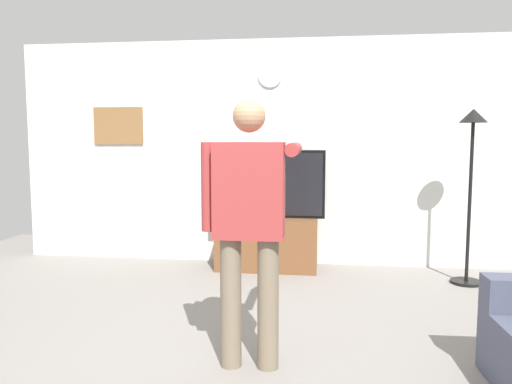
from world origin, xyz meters
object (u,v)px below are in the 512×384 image
Objects in this scene: framed_picture at (119,126)px; television at (268,184)px; floor_lamp at (472,160)px; person_standing_nearer_lamp at (250,217)px; tv_stand at (267,243)px; wall_clock at (270,75)px.

television is at bearing -7.44° from framed_picture.
floor_lamp reaches higher than person_standing_nearer_lamp.
framed_picture is at bearing 171.01° from floor_lamp.
tv_stand is 0.70m from television.
person_standing_nearer_lamp is at bearing -86.77° from wall_clock.
framed_picture is (-1.90, 0.00, -0.59)m from wall_clock.
tv_stand is at bearing 170.86° from floor_lamp.
wall_clock is 3.11m from person_standing_nearer_lamp.
television is 1.30m from wall_clock.
floor_lamp is (4.05, -0.64, -0.38)m from framed_picture.
floor_lamp is (2.15, -0.64, -0.96)m from wall_clock.
television is 2.21m from floor_lamp.
framed_picture is (-1.90, 0.30, 1.38)m from tv_stand.
television is 0.73× the size of floor_lamp.
television is 2.10× the size of framed_picture.
framed_picture is 4.12m from floor_lamp.
wall_clock is (0.00, 0.29, 1.97)m from tv_stand.
person_standing_nearer_lamp is (0.16, -2.55, 0.71)m from tv_stand.
tv_stand is 1.84× the size of framed_picture.
tv_stand is 0.66× the size of person_standing_nearer_lamp.
wall_clock is 0.16× the size of person_standing_nearer_lamp.
framed_picture is 3.58m from person_standing_nearer_lamp.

